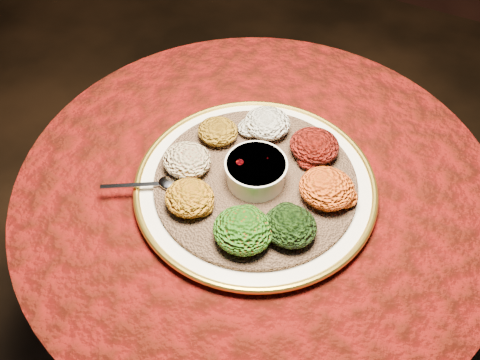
% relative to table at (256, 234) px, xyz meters
% --- Properties ---
extents(table, '(0.96, 0.96, 0.73)m').
position_rel_table_xyz_m(table, '(0.00, 0.00, 0.00)').
color(table, black).
rests_on(table, ground).
extents(platter, '(0.59, 0.59, 0.02)m').
position_rel_table_xyz_m(platter, '(0.00, -0.02, 0.19)').
color(platter, white).
rests_on(platter, table).
extents(injera, '(0.45, 0.45, 0.01)m').
position_rel_table_xyz_m(injera, '(0.00, -0.02, 0.20)').
color(injera, brown).
rests_on(injera, platter).
extents(stew_bowl, '(0.12, 0.12, 0.05)m').
position_rel_table_xyz_m(stew_bowl, '(0.00, -0.02, 0.24)').
color(stew_bowl, silver).
rests_on(stew_bowl, injera).
extents(spoon, '(0.13, 0.09, 0.01)m').
position_rel_table_xyz_m(spoon, '(-0.15, -0.11, 0.21)').
color(spoon, silver).
rests_on(spoon, injera).
extents(portion_ayib, '(0.10, 0.09, 0.05)m').
position_rel_table_xyz_m(portion_ayib, '(-0.03, 0.11, 0.23)').
color(portion_ayib, beige).
rests_on(portion_ayib, injera).
extents(portion_kitfo, '(0.10, 0.09, 0.05)m').
position_rel_table_xyz_m(portion_kitfo, '(0.08, 0.10, 0.23)').
color(portion_kitfo, black).
rests_on(portion_kitfo, injera).
extents(portion_tikil, '(0.10, 0.10, 0.05)m').
position_rel_table_xyz_m(portion_tikil, '(0.14, 0.00, 0.23)').
color(portion_tikil, '#C97610').
rests_on(portion_tikil, injera).
extents(portion_gomen, '(0.09, 0.09, 0.05)m').
position_rel_table_xyz_m(portion_gomen, '(0.11, -0.10, 0.23)').
color(portion_gomen, black).
rests_on(portion_gomen, injera).
extents(portion_mixveg, '(0.11, 0.10, 0.05)m').
position_rel_table_xyz_m(portion_mixveg, '(0.04, -0.15, 0.23)').
color(portion_mixveg, '#A7250A').
rests_on(portion_mixveg, injera).
extents(portion_kik, '(0.09, 0.09, 0.04)m').
position_rel_table_xyz_m(portion_kik, '(-0.08, -0.13, 0.23)').
color(portion_kik, '#B5640F').
rests_on(portion_kik, injera).
extents(portion_timatim, '(0.09, 0.09, 0.05)m').
position_rel_table_xyz_m(portion_timatim, '(-0.13, -0.05, 0.23)').
color(portion_timatim, maroon).
rests_on(portion_timatim, injera).
extents(portion_shiro, '(0.08, 0.08, 0.04)m').
position_rel_table_xyz_m(portion_shiro, '(-0.11, 0.05, 0.23)').
color(portion_shiro, '#8F6111').
rests_on(portion_shiro, injera).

